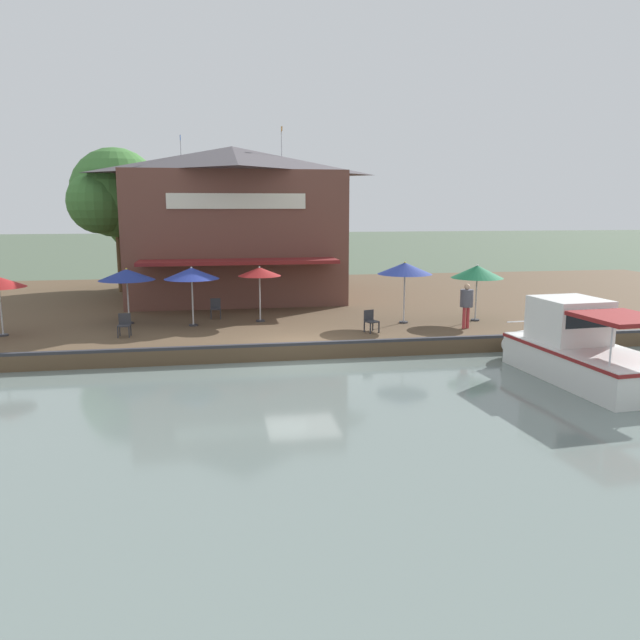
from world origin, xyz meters
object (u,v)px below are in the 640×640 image
object	(u,v)px
cafe_chair_under_first_umbrella	(216,307)
patio_umbrella_mid_patio_left	(405,268)
patio_umbrella_back_row	(260,272)
cafe_chair_beside_entrance	(371,320)
cafe_chair_back_row_seat	(124,324)
person_at_quay_edge	(467,300)
mooring_post	(569,321)
patio_umbrella_mid_patio_right	(192,273)
patio_umbrella_far_corner	(127,275)
waterfront_restaurant	(234,221)
tree_downstream_bank	(145,217)
patio_umbrella_by_entrance	(477,272)
tree_behind_restaurant	(112,195)
motorboat_far_downstream	(573,350)

from	to	relation	value
cafe_chair_under_first_umbrella	patio_umbrella_mid_patio_left	bearing A→B (deg)	72.41
patio_umbrella_back_row	cafe_chair_beside_entrance	xyz separation A→B (m)	(3.01, 3.99, -1.61)
cafe_chair_back_row_seat	person_at_quay_edge	world-z (taller)	person_at_quay_edge
patio_umbrella_mid_patio_left	mooring_post	bearing A→B (deg)	59.76
cafe_chair_back_row_seat	mooring_post	xyz separation A→B (m)	(2.31, 16.51, 0.01)
mooring_post	cafe_chair_back_row_seat	bearing A→B (deg)	-97.96
patio_umbrella_mid_patio_right	patio_umbrella_far_corner	distance (m)	2.79
patio_umbrella_mid_patio_left	cafe_chair_beside_entrance	world-z (taller)	patio_umbrella_mid_patio_left
patio_umbrella_mid_patio_left	patio_umbrella_mid_patio_right	xyz separation A→B (m)	(-0.82, -8.57, -0.13)
waterfront_restaurant	person_at_quay_edge	distance (m)	14.43
patio_umbrella_mid_patio_left	tree_downstream_bank	size ratio (longest dim) A/B	0.39
patio_umbrella_by_entrance	mooring_post	size ratio (longest dim) A/B	2.51
patio_umbrella_by_entrance	patio_umbrella_back_row	size ratio (longest dim) A/B	1.03
person_at_quay_edge	tree_downstream_bank	xyz separation A→B (m)	(-15.37, -13.61, 3.04)
cafe_chair_under_first_umbrella	cafe_chair_beside_entrance	world-z (taller)	same
patio_umbrella_by_entrance	tree_behind_restaurant	xyz separation A→B (m)	(-11.77, -16.20, 3.29)
patio_umbrella_mid_patio_left	tree_behind_restaurant	size ratio (longest dim) A/B	0.32
patio_umbrella_mid_patio_right	patio_umbrella_back_row	bearing A→B (deg)	100.78
patio_umbrella_by_entrance	tree_behind_restaurant	size ratio (longest dim) A/B	0.30
cafe_chair_beside_entrance	mooring_post	distance (m)	7.48
patio_umbrella_mid_patio_right	tree_behind_restaurant	size ratio (longest dim) A/B	0.30
cafe_chair_under_first_umbrella	mooring_post	world-z (taller)	mooring_post
tree_behind_restaurant	patio_umbrella_mid_patio_left	bearing A→B (deg)	48.03
motorboat_far_downstream	waterfront_restaurant	bearing A→B (deg)	-149.12
patio_umbrella_far_corner	cafe_chair_back_row_seat	size ratio (longest dim) A/B	2.69
waterfront_restaurant	cafe_chair_under_first_umbrella	size ratio (longest dim) A/B	14.04
patio_umbrella_by_entrance	cafe_chair_beside_entrance	xyz separation A→B (m)	(1.65, -4.97, -1.59)
patio_umbrella_by_entrance	motorboat_far_downstream	xyz separation A→B (m)	(6.92, 0.24, -1.76)
motorboat_far_downstream	cafe_chair_back_row_seat	bearing A→B (deg)	-112.79
waterfront_restaurant	cafe_chair_back_row_seat	world-z (taller)	waterfront_restaurant
patio_umbrella_mid_patio_right	cafe_chair_under_first_umbrella	world-z (taller)	patio_umbrella_mid_patio_right
waterfront_restaurant	patio_umbrella_back_row	bearing A→B (deg)	4.97
patio_umbrella_mid_patio_left	patio_umbrella_by_entrance	world-z (taller)	patio_umbrella_mid_patio_left
patio_umbrella_mid_patio_left	person_at_quay_edge	bearing A→B (deg)	52.97
patio_umbrella_mid_patio_right	cafe_chair_under_first_umbrella	xyz separation A→B (m)	(-1.61, 0.91, -1.65)
patio_umbrella_mid_patio_left	patio_umbrella_back_row	size ratio (longest dim) A/B	1.10
patio_umbrella_by_entrance	mooring_post	distance (m)	4.26
mooring_post	patio_umbrella_far_corner	bearing A→B (deg)	-106.56
patio_umbrella_mid_patio_left	mooring_post	distance (m)	6.59
cafe_chair_under_first_umbrella	patio_umbrella_by_entrance	bearing A→B (deg)	77.24
cafe_chair_back_row_seat	person_at_quay_edge	xyz separation A→B (m)	(0.67, 13.08, 0.65)
patio_umbrella_mid_patio_right	patio_umbrella_back_row	size ratio (longest dim) A/B	1.03
cafe_chair_under_first_umbrella	person_at_quay_edge	bearing A→B (deg)	67.72
patio_umbrella_mid_patio_right	cafe_chair_beside_entrance	size ratio (longest dim) A/B	2.82
patio_umbrella_by_entrance	person_at_quay_edge	size ratio (longest dim) A/B	1.34
tree_downstream_bank	cafe_chair_beside_entrance	bearing A→B (deg)	32.11
patio_umbrella_far_corner	cafe_chair_beside_entrance	distance (m)	10.08
waterfront_restaurant	tree_downstream_bank	distance (m)	6.50
cafe_chair_under_first_umbrella	cafe_chair_back_row_seat	size ratio (longest dim) A/B	1.00
cafe_chair_back_row_seat	cafe_chair_beside_entrance	bearing A→B (deg)	85.17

